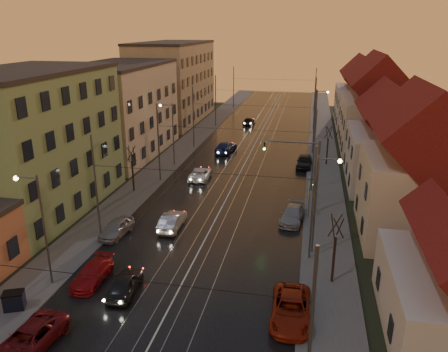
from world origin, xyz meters
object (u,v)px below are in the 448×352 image
Objects in this scene: parked_right_2 at (304,161)px; street_lamp_3 at (318,111)px; street_lamp_1 at (320,196)px; driving_car_0 at (125,284)px; driving_car_3 at (226,147)px; parked_left_2 at (92,274)px; parked_left_3 at (116,228)px; traffic_light_mast at (307,167)px; driving_car_2 at (200,174)px; parked_right_1 at (293,214)px; dumpster at (14,301)px; driving_car_4 at (249,121)px; parked_left_1 at (29,340)px; parked_right_0 at (291,309)px; street_lamp_2 at (171,128)px; driving_car_1 at (172,221)px; street_lamp_0 at (39,220)px.

street_lamp_3 is at bearing 86.27° from parked_right_2.
street_lamp_1 reaches higher than driving_car_0.
driving_car_3 is (-12.61, -8.60, -4.11)m from street_lamp_3.
parked_left_3 reaches higher than parked_left_2.
traffic_light_mast is 1.56× the size of driving_car_2.
driving_car_3 is 24.05m from parked_right_1.
driving_car_2 is at bearing 84.64° from parked_left_2.
dumpster is (-18.50, -11.14, -4.19)m from street_lamp_1.
traffic_light_mast reaches higher than dumpster.
parked_left_2 is at bearing 93.42° from driving_car_4.
parked_right_0 is at bearing 27.59° from parked_left_1.
parked_left_1 is at bearing -108.25° from parked_right_2.
dumpster is at bearing -111.43° from street_lamp_3.
traffic_light_mast is 18.00m from parked_left_3.
dumpster is (-0.29, -31.14, -4.19)m from street_lamp_2.
driving_car_1 is (-12.47, 2.15, -4.16)m from street_lamp_1.
driving_car_4 is at bearing 60.35° from dumpster.
driving_car_4 is at bearing 83.52° from street_lamp_0.
driving_car_3 is 1.17× the size of parked_right_2.
driving_car_3 reaches higher than driving_car_2.
driving_car_0 is at bearing 4.91° from dumpster.
driving_car_1 is 9.71m from parked_left_2.
driving_car_1 reaches higher than driving_car_2.
parked_right_1 is at bearing -41.51° from street_lamp_2.
street_lamp_3 is 1.76× the size of parked_right_2.
street_lamp_0 is 1.88× the size of parked_left_2.
street_lamp_3 reaches higher than parked_right_0.
street_lamp_3 is 1.95× the size of parked_left_3.
parked_right_2 is at bearing 88.64° from parked_right_0.
traffic_light_mast is 4.63m from parked_right_1.
street_lamp_3 is 24.76m from driving_car_2.
street_lamp_0 is 1.55× the size of parked_right_0.
parked_left_2 is (2.90, -27.13, -4.27)m from street_lamp_2.
driving_car_0 is (-12.53, -7.94, -4.19)m from street_lamp_1.
driving_car_4 is (6.18, 26.47, -4.20)m from street_lamp_2.
parked_right_2 is at bearing 91.55° from traffic_light_mast.
street_lamp_1 is at bearing 78.69° from parked_right_0.
driving_car_2 is 1.08× the size of parked_left_2.
parked_left_3 reaches higher than parked_right_1.
parked_left_2 is 1.04× the size of parked_left_3.
street_lamp_2 is at bearing -44.45° from driving_car_2.
driving_car_3 reaches higher than parked_right_0.
parked_left_3 is at bearing -114.82° from street_lamp_3.
driving_car_0 reaches higher than parked_left_1.
street_lamp_2 is 1.95× the size of parked_left_3.
parked_left_2 is at bearing -155.02° from street_lamp_1.
street_lamp_3 is 28.03m from traffic_light_mast.
street_lamp_2 reaches higher than driving_car_1.
street_lamp_3 is at bearing 70.11° from parked_left_2.
parked_right_0 is (10.97, -10.73, -0.00)m from driving_car_1.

